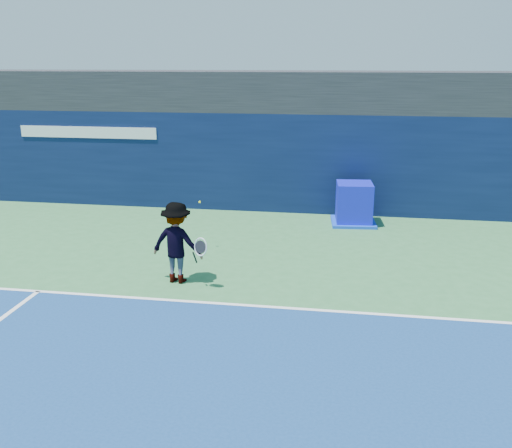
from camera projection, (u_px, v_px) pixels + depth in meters
The scene contains 7 objects.
ground at pixel (257, 397), 7.99m from camera, with size 80.00×80.00×0.00m, color #32703D.
baseline at pixel (282, 308), 10.83m from camera, with size 24.00×0.10×0.01m, color white.
stadium_band at pixel (315, 91), 17.89m from camera, with size 36.00×3.00×1.20m, color black.
back_wall_assembly at pixel (311, 162), 17.53m from camera, with size 36.00×1.03×3.00m.
equipment_cart at pixel (354, 205), 16.30m from camera, with size 1.33×1.33×1.19m.
tennis_player at pixel (177, 243), 11.91m from camera, with size 1.35×0.80×1.73m.
tennis_ball at pixel (200, 202), 13.91m from camera, with size 0.06×0.06×0.06m.
Camera 1 is at (1.10, -6.91, 4.55)m, focal length 40.00 mm.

